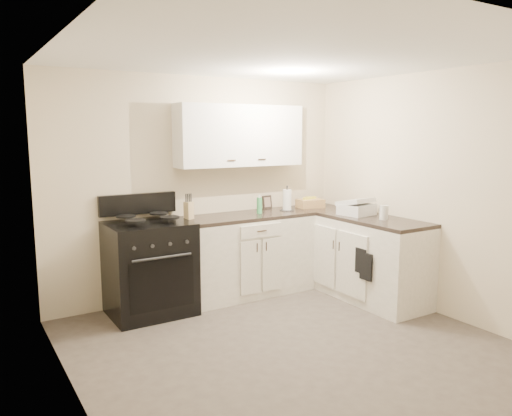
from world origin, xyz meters
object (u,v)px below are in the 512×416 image
stove (149,270)px  paper_towel (287,200)px  countertop_grill (356,209)px  wicker_basket (310,203)px  knife_block (189,210)px

stove → paper_towel: paper_towel is taller
stove → countertop_grill: (2.25, -0.65, 0.54)m
paper_towel → countertop_grill: (0.50, -0.67, -0.06)m
paper_towel → wicker_basket: 0.40m
stove → knife_block: bearing=10.7°
paper_towel → wicker_basket: (0.39, 0.05, -0.07)m
wicker_basket → paper_towel: bearing=-172.7°
knife_block → wicker_basket: 1.65m
stove → countertop_grill: size_ratio=2.97×
knife_block → paper_towel: (1.26, -0.08, 0.03)m
countertop_grill → paper_towel: bearing=118.3°
knife_block → countertop_grill: size_ratio=0.56×
knife_block → paper_towel: bearing=-25.0°
stove → knife_block: (0.50, 0.09, 0.57)m
knife_block → wicker_basket: knife_block is taller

